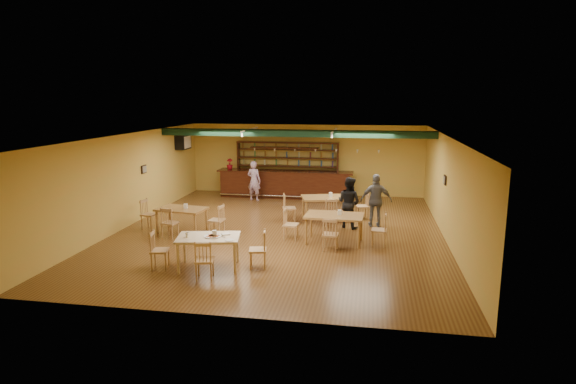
% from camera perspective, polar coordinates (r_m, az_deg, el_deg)
% --- Properties ---
extents(floor, '(12.00, 12.00, 0.00)m').
position_cam_1_polar(floor, '(15.07, -0.98, -4.71)').
color(floor, brown).
rests_on(floor, ground).
extents(ceiling_beam, '(10.00, 0.30, 0.25)m').
position_cam_1_polar(ceiling_beam, '(17.29, 0.72, 7.03)').
color(ceiling_beam, black).
rests_on(ceiling_beam, ceiling).
extents(track_rail_left, '(0.05, 2.50, 0.05)m').
position_cam_1_polar(track_rail_left, '(18.24, -4.61, 7.44)').
color(track_rail_left, white).
rests_on(track_rail_left, ceiling).
extents(track_rail_right, '(0.05, 2.50, 0.05)m').
position_cam_1_polar(track_rail_right, '(17.72, 5.55, 7.31)').
color(track_rail_right, white).
rests_on(track_rail_right, ceiling).
extents(ac_unit, '(0.34, 0.70, 0.48)m').
position_cam_1_polar(ac_unit, '(19.98, -12.42, 5.85)').
color(ac_unit, white).
rests_on(ac_unit, wall_left).
extents(picture_left, '(0.04, 0.34, 0.28)m').
position_cam_1_polar(picture_left, '(17.23, -16.84, 2.62)').
color(picture_left, black).
rests_on(picture_left, wall_left).
extents(picture_right, '(0.04, 0.34, 0.28)m').
position_cam_1_polar(picture_right, '(15.10, 18.24, 1.37)').
color(picture_right, black).
rests_on(picture_right, wall_right).
extents(bar_counter, '(5.66, 0.85, 1.13)m').
position_cam_1_polar(bar_counter, '(20.01, -0.37, 0.96)').
color(bar_counter, black).
rests_on(bar_counter, ground).
extents(back_bar_hutch, '(4.38, 0.40, 2.28)m').
position_cam_1_polar(back_bar_hutch, '(20.53, -0.07, 2.85)').
color(back_bar_hutch, black).
rests_on(back_bar_hutch, ground).
extents(poinsettia, '(0.33, 0.33, 0.46)m').
position_cam_1_polar(poinsettia, '(20.44, -6.98, 3.34)').
color(poinsettia, '#A20F19').
rests_on(poinsettia, bar_counter).
extents(dining_table_b, '(1.84, 1.39, 0.82)m').
position_cam_1_polar(dining_table_b, '(16.37, 4.57, -1.97)').
color(dining_table_b, '#9F6E38').
rests_on(dining_table_b, ground).
extents(dining_table_c, '(1.60, 1.10, 0.75)m').
position_cam_1_polar(dining_table_c, '(15.34, -12.54, -3.25)').
color(dining_table_c, '#9F6E38').
rests_on(dining_table_c, ground).
extents(dining_table_d, '(1.71, 1.09, 0.83)m').
position_cam_1_polar(dining_table_d, '(13.89, 5.52, -4.38)').
color(dining_table_d, '#9F6E38').
rests_on(dining_table_d, ground).
extents(near_table, '(1.66, 1.24, 0.81)m').
position_cam_1_polar(near_table, '(11.99, -9.42, -7.10)').
color(near_table, tan).
rests_on(near_table, ground).
extents(pizza_tray, '(0.52, 0.52, 0.01)m').
position_cam_1_polar(pizza_tray, '(11.84, -8.99, -5.25)').
color(pizza_tray, silver).
rests_on(pizza_tray, near_table).
extents(parmesan_shaker, '(0.09, 0.09, 0.11)m').
position_cam_1_polar(parmesan_shaker, '(11.88, -11.96, -5.06)').
color(parmesan_shaker, '#EAE5C6').
rests_on(parmesan_shaker, near_table).
extents(napkin_stack, '(0.25, 0.23, 0.03)m').
position_cam_1_polar(napkin_stack, '(11.95, -7.44, -5.01)').
color(napkin_stack, white).
rests_on(napkin_stack, near_table).
extents(pizza_server, '(0.33, 0.22, 0.00)m').
position_cam_1_polar(pizza_server, '(11.83, -8.17, -5.18)').
color(pizza_server, silver).
rests_on(pizza_server, pizza_tray).
extents(side_plate, '(0.26, 0.26, 0.01)m').
position_cam_1_polar(side_plate, '(11.50, -7.04, -5.70)').
color(side_plate, white).
rests_on(side_plate, near_table).
extents(patron_bar, '(0.67, 0.53, 1.63)m').
position_cam_1_polar(patron_bar, '(19.41, -4.08, 1.35)').
color(patron_bar, '#7F4392').
rests_on(patron_bar, ground).
extents(patron_right_a, '(1.01, 0.94, 1.65)m').
position_cam_1_polar(patron_right_a, '(15.45, 7.27, -1.24)').
color(patron_right_a, black).
rests_on(patron_right_a, ground).
extents(patron_right_b, '(1.05, 0.51, 1.73)m').
position_cam_1_polar(patron_right_b, '(15.70, 10.48, -1.01)').
color(patron_right_b, slate).
rests_on(patron_right_b, ground).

